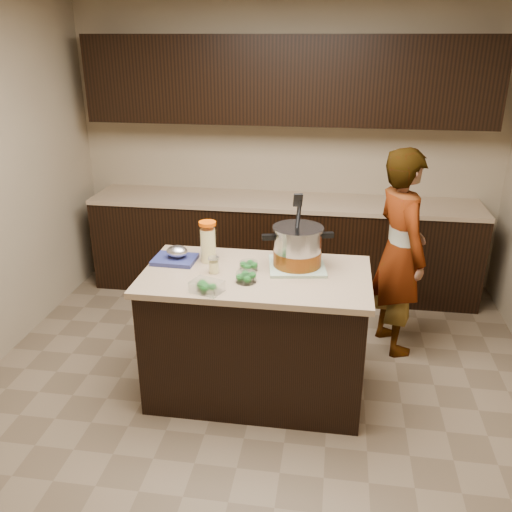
{
  "coord_description": "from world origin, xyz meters",
  "views": [
    {
      "loc": [
        0.47,
        -3.13,
        2.32
      ],
      "look_at": [
        0.0,
        0.0,
        1.02
      ],
      "focal_mm": 38.0,
      "sensor_mm": 36.0,
      "label": 1
    }
  ],
  "objects_px": {
    "stock_pot": "(297,249)",
    "person": "(400,253)",
    "island": "(256,334)",
    "lemonade_pitcher": "(208,243)"
  },
  "relations": [
    {
      "from": "island",
      "to": "person",
      "type": "height_order",
      "value": "person"
    },
    {
      "from": "stock_pot",
      "to": "person",
      "type": "bearing_deg",
      "value": 26.35
    },
    {
      "from": "stock_pot",
      "to": "lemonade_pitcher",
      "type": "distance_m",
      "value": 0.6
    },
    {
      "from": "stock_pot",
      "to": "person",
      "type": "relative_size",
      "value": 0.3
    },
    {
      "from": "island",
      "to": "stock_pot",
      "type": "xyz_separation_m",
      "value": [
        0.25,
        0.14,
        0.58
      ]
    },
    {
      "from": "lemonade_pitcher",
      "to": "person",
      "type": "bearing_deg",
      "value": 25.06
    },
    {
      "from": "stock_pot",
      "to": "person",
      "type": "height_order",
      "value": "person"
    },
    {
      "from": "stock_pot",
      "to": "lemonade_pitcher",
      "type": "height_order",
      "value": "stock_pot"
    },
    {
      "from": "island",
      "to": "lemonade_pitcher",
      "type": "distance_m",
      "value": 0.69
    },
    {
      "from": "stock_pot",
      "to": "lemonade_pitcher",
      "type": "relative_size",
      "value": 1.7
    }
  ]
}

